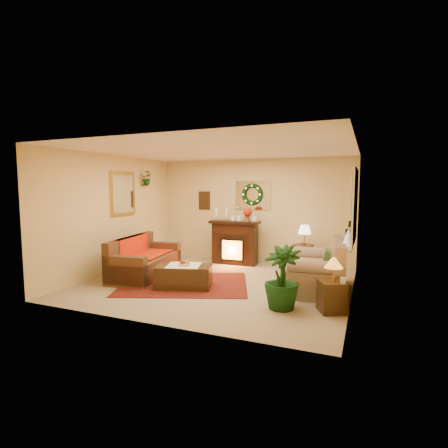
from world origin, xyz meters
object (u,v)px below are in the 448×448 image
at_px(end_table_square, 332,295).
at_px(loveseat, 317,267).
at_px(coffee_table, 184,277).
at_px(sofa, 146,256).
at_px(side_table_round, 303,256).
at_px(fireplace, 235,242).

bearing_deg(end_table_square, loveseat, 109.03).
height_order(loveseat, coffee_table, loveseat).
relative_size(sofa, coffee_table, 1.92).
bearing_deg(coffee_table, loveseat, 2.25).
relative_size(side_table_round, end_table_square, 1.24).
xyz_separation_m(fireplace, end_table_square, (2.58, -2.60, -0.28)).
xyz_separation_m(sofa, end_table_square, (3.91, -0.75, -0.16)).
relative_size(fireplace, coffee_table, 1.08).
height_order(sofa, coffee_table, sofa).
bearing_deg(fireplace, end_table_square, -46.62).
xyz_separation_m(sofa, side_table_round, (3.02, 1.84, -0.11)).
bearing_deg(loveseat, side_table_round, 103.11).
distance_m(loveseat, end_table_square, 1.19).
height_order(sofa, end_table_square, sofa).
relative_size(sofa, fireplace, 1.77).
bearing_deg(side_table_round, sofa, -148.61).
xyz_separation_m(fireplace, side_table_round, (1.69, -0.01, -0.23)).
distance_m(loveseat, coffee_table, 2.49).
xyz_separation_m(side_table_round, coffee_table, (-1.83, -2.33, -0.12)).
bearing_deg(end_table_square, side_table_round, 108.92).
relative_size(end_table_square, coffee_table, 0.47).
bearing_deg(loveseat, end_table_square, -76.70).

